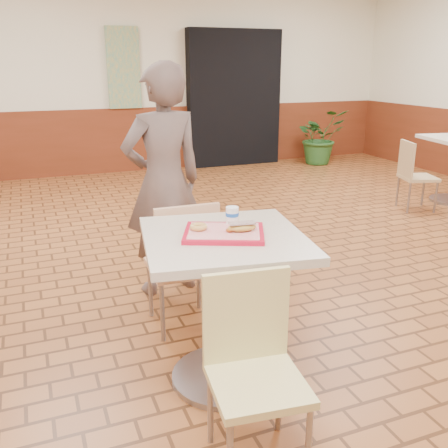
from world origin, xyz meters
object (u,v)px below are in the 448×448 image
object	(u,v)px
chair_main_back	(184,260)
serving_tray	(224,233)
chair_main_front	(253,360)
potted_plant	(320,137)
chair_second_left	(413,172)
customer	(164,182)
paper_cup	(232,215)
main_table	(224,285)
ring_donut	(199,227)
long_john_donut	(241,227)

from	to	relation	value
chair_main_back	serving_tray	size ratio (longest dim) A/B	2.19
chair_main_front	potted_plant	world-z (taller)	potted_plant
chair_second_left	customer	bearing A→B (deg)	125.17
paper_cup	potted_plant	world-z (taller)	paper_cup
main_table	ring_donut	xyz separation A→B (m)	(-0.11, 0.06, 0.32)
chair_main_front	serving_tray	world-z (taller)	serving_tray
serving_tray	long_john_donut	world-z (taller)	long_john_donut
chair_main_back	ring_donut	world-z (taller)	ring_donut
paper_cup	chair_second_left	bearing A→B (deg)	34.53
chair_main_front	customer	size ratio (longest dim) A/B	0.50
serving_tray	chair_second_left	xyz separation A→B (m)	(3.31, 2.32, -0.40)
long_john_donut	chair_second_left	world-z (taller)	long_john_donut
chair_main_front	paper_cup	bearing A→B (deg)	81.90
main_table	long_john_donut	size ratio (longest dim) A/B	5.27
chair_main_front	chair_main_back	world-z (taller)	chair_main_back
chair_main_back	potted_plant	xyz separation A→B (m)	(3.85, 4.58, -0.03)
chair_main_front	paper_cup	xyz separation A→B (m)	(0.17, 0.65, 0.45)
serving_tray	potted_plant	xyz separation A→B (m)	(3.81, 5.18, -0.40)
customer	long_john_donut	distance (m)	1.29
chair_main_front	main_table	bearing A→B (deg)	87.96
chair_main_back	ring_donut	bearing A→B (deg)	82.98
chair_main_back	long_john_donut	world-z (taller)	long_john_donut
chair_main_front	chair_main_back	bearing A→B (deg)	94.31
potted_plant	main_table	bearing A→B (deg)	-126.35
serving_tray	potted_plant	world-z (taller)	potted_plant
paper_cup	chair_second_left	size ratio (longest dim) A/B	0.11
main_table	chair_second_left	xyz separation A→B (m)	(3.31, 2.32, -0.12)
potted_plant	chair_second_left	bearing A→B (deg)	-100.02
main_table	ring_donut	distance (m)	0.34
long_john_donut	chair_second_left	size ratio (longest dim) A/B	0.20
ring_donut	chair_second_left	xyz separation A→B (m)	(3.42, 2.26, -0.43)
ring_donut	potted_plant	world-z (taller)	potted_plant
main_table	paper_cup	xyz separation A→B (m)	(0.09, 0.11, 0.35)
serving_tray	long_john_donut	bearing A→B (deg)	-27.44
ring_donut	serving_tray	bearing A→B (deg)	-29.28
chair_main_front	chair_second_left	size ratio (longest dim) A/B	1.03
serving_tray	paper_cup	size ratio (longest dim) A/B	4.61
chair_main_back	paper_cup	bearing A→B (deg)	105.09
paper_cup	potted_plant	xyz separation A→B (m)	(3.73, 5.08, -0.45)
potted_plant	long_john_donut	bearing A→B (deg)	-125.58
customer	chair_main_back	bearing A→B (deg)	76.53
long_john_donut	potted_plant	world-z (taller)	potted_plant
chair_main_back	chair_second_left	bearing A→B (deg)	-151.81
serving_tray	ring_donut	xyz separation A→B (m)	(-0.11, 0.06, 0.03)
customer	chair_second_left	size ratio (longest dim) A/B	2.08
main_table	chair_main_front	xyz separation A→B (m)	(-0.08, -0.55, -0.10)
serving_tray	chair_main_back	bearing A→B (deg)	93.49
customer	serving_tray	xyz separation A→B (m)	(-0.02, -1.25, 0.01)
paper_cup	chair_second_left	world-z (taller)	paper_cup
customer	potted_plant	size ratio (longest dim) A/B	1.83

